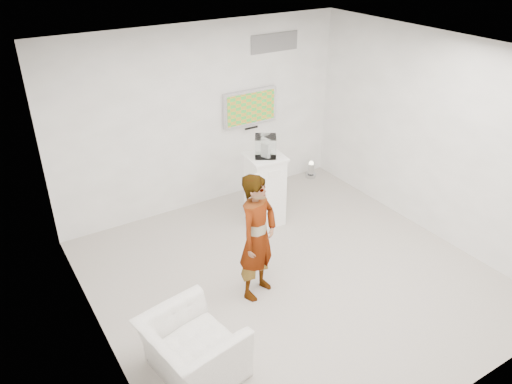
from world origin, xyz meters
TOP-DOWN VIEW (x-y plane):
  - room at (0.00, 0.00)m, footprint 5.01×5.01m
  - tv at (0.85, 2.45)m, footprint 1.00×0.08m
  - logo_decal at (1.35, 2.49)m, footprint 0.90×0.02m
  - person at (-0.56, -0.04)m, footprint 0.73×0.62m
  - armchair at (-1.84, -0.79)m, footprint 1.03×1.13m
  - pedestal at (0.48, 1.40)m, footprint 0.63×0.63m
  - floor_uplight at (2.08, 2.27)m, footprint 0.23×0.23m
  - vitrine at (0.48, 1.40)m, footprint 0.43×0.43m
  - console at (0.48, 1.40)m, footprint 0.07×0.17m
  - wii_remote at (-0.39, 0.20)m, footprint 0.05×0.16m

SIDE VIEW (x-z plane):
  - floor_uplight at x=2.08m, z-range 0.00..0.31m
  - armchair at x=-1.84m, z-range 0.00..0.65m
  - pedestal at x=0.48m, z-range 0.00..1.15m
  - person at x=-0.56m, z-range 0.00..1.69m
  - console at x=0.48m, z-range 1.15..1.37m
  - vitrine at x=0.48m, z-range 1.15..1.46m
  - room at x=0.00m, z-range 0.00..3.00m
  - wii_remote at x=-0.39m, z-range 1.50..1.55m
  - tv at x=0.85m, z-range 1.25..1.85m
  - logo_decal at x=1.35m, z-range 2.40..2.70m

